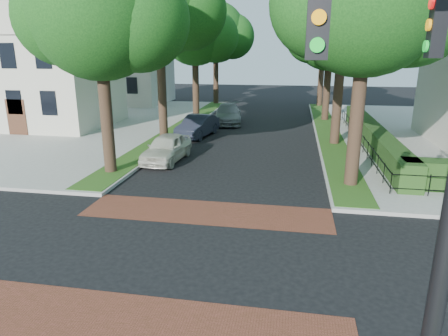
{
  "coord_description": "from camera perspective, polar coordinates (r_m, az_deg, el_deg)",
  "views": [
    {
      "loc": [
        2.96,
        -9.97,
        5.66
      ],
      "look_at": [
        0.57,
        3.61,
        1.6
      ],
      "focal_mm": 32.0,
      "sensor_mm": 36.0,
      "label": 1
    }
  ],
  "objects": [
    {
      "name": "hedge_main_road",
      "position": [
        25.89,
        20.41,
        4.44
      ],
      "size": [
        1.0,
        18.0,
        1.2
      ],
      "primitive_type": "cube",
      "color": "#1D3C14",
      "rests_on": "sidewalk_ne"
    },
    {
      "name": "ground",
      "position": [
        11.84,
        -5.88,
        -12.25
      ],
      "size": [
        120.0,
        120.0,
        0.0
      ],
      "primitive_type": "plane",
      "color": "black",
      "rests_on": "ground"
    },
    {
      "name": "fence_main_road",
      "position": [
        25.78,
        18.63,
        4.23
      ],
      "size": [
        0.06,
        18.0,
        0.9
      ],
      "primitive_type": null,
      "color": "black",
      "rests_on": "sidewalk_ne"
    },
    {
      "name": "tree_left_near",
      "position": [
        19.19,
        -16.98,
        20.55
      ],
      "size": [
        7.5,
        6.45,
        10.2
      ],
      "color": "black",
      "rests_on": "sidewalk_nw"
    },
    {
      "name": "sidewalk_nw",
      "position": [
        37.08,
        -27.61,
        5.89
      ],
      "size": [
        30.0,
        30.0,
        0.15
      ],
      "primitive_type": "cube",
      "color": "gray",
      "rests_on": "ground"
    },
    {
      "name": "grass_strip_ne",
      "position": [
        29.69,
        14.59,
        5.2
      ],
      "size": [
        1.6,
        29.8,
        0.02
      ],
      "primitive_type": "cube",
      "color": "#244914",
      "rests_on": "sidewalk_ne"
    },
    {
      "name": "crosswalk_near",
      "position": [
        9.31,
        -11.6,
        -21.41
      ],
      "size": [
        9.0,
        2.2,
        0.01
      ],
      "primitive_type": "cube",
      "color": "brown",
      "rests_on": "ground"
    },
    {
      "name": "tree_right_mid",
      "position": [
        25.46,
        17.09,
        20.98
      ],
      "size": [
        8.25,
        7.09,
        11.22
      ],
      "color": "black",
      "rests_on": "sidewalk_ne"
    },
    {
      "name": "parked_car_middle",
      "position": [
        27.35,
        -3.8,
        6.0
      ],
      "size": [
        2.29,
        4.65,
        1.47
      ],
      "primitive_type": "imported",
      "rotation": [
        0.0,
        0.0,
        -0.17
      ],
      "color": "#212432",
      "rests_on": "ground"
    },
    {
      "name": "tree_right_far",
      "position": [
        34.32,
        15.15,
        17.96
      ],
      "size": [
        7.25,
        6.23,
        9.74
      ],
      "color": "black",
      "rests_on": "sidewalk_ne"
    },
    {
      "name": "house_left_far",
      "position": [
        45.85,
        -14.24,
        15.16
      ],
      "size": [
        10.0,
        9.0,
        10.14
      ],
      "color": "beige",
      "rests_on": "sidewalk_nw"
    },
    {
      "name": "crosswalk_far",
      "position": [
        14.64,
        -2.49,
        -6.34
      ],
      "size": [
        9.0,
        2.2,
        0.01
      ],
      "primitive_type": "cube",
      "color": "brown",
      "rests_on": "ground"
    },
    {
      "name": "tree_left_far",
      "position": [
        35.22,
        -3.96,
        18.75
      ],
      "size": [
        7.0,
        6.02,
        9.86
      ],
      "color": "black",
      "rests_on": "sidewalk_nw"
    },
    {
      "name": "tree_left_mid",
      "position": [
        26.7,
        -8.95,
        22.0
      ],
      "size": [
        8.0,
        6.88,
        11.48
      ],
      "color": "black",
      "rests_on": "sidewalk_nw"
    },
    {
      "name": "tree_right_back",
      "position": [
        43.31,
        14.2,
        18.07
      ],
      "size": [
        7.5,
        6.45,
        10.2
      ],
      "color": "black",
      "rests_on": "sidewalk_ne"
    },
    {
      "name": "parked_car_rear",
      "position": [
        32.48,
        0.56,
        7.72
      ],
      "size": [
        2.82,
        5.43,
        1.5
      ],
      "primitive_type": "imported",
      "rotation": [
        0.0,
        0.0,
        0.14
      ],
      "color": "gray",
      "rests_on": "ground"
    },
    {
      "name": "parked_car_front",
      "position": [
        21.35,
        -8.2,
        2.87
      ],
      "size": [
        1.97,
        4.34,
        1.44
      ],
      "primitive_type": "imported",
      "rotation": [
        0.0,
        0.0,
        -0.06
      ],
      "color": "beige",
      "rests_on": "ground"
    },
    {
      "name": "tree_left_back",
      "position": [
        44.04,
        -1.0,
        18.69
      ],
      "size": [
        7.75,
        6.66,
        10.44
      ],
      "color": "black",
      "rests_on": "sidewalk_nw"
    },
    {
      "name": "grass_strip_nw",
      "position": [
        30.75,
        -5.99,
        6.02
      ],
      "size": [
        1.6,
        29.8,
        0.02
      ],
      "primitive_type": "cube",
      "color": "#244914",
      "rests_on": "sidewalk_nw"
    },
    {
      "name": "house_left_near",
      "position": [
        33.51,
        -24.18,
        13.97
      ],
      "size": [
        10.0,
        9.0,
        10.14
      ],
      "color": "beige",
      "rests_on": "sidewalk_nw"
    },
    {
      "name": "traffic_signal",
      "position": [
        5.96,
        28.81,
        5.15
      ],
      "size": [
        2.17,
        2.0,
        8.0
      ],
      "color": "black",
      "rests_on": "sidewalk_se"
    }
  ]
}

